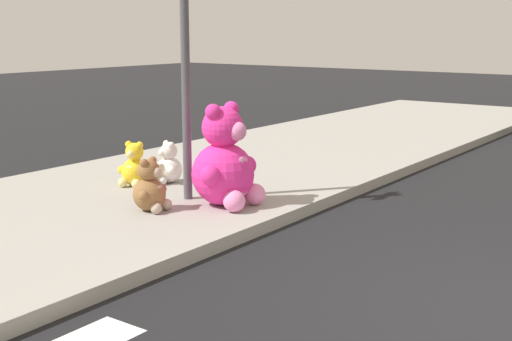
{
  "coord_description": "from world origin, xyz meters",
  "views": [
    {
      "loc": [
        -5.35,
        -1.28,
        2.27
      ],
      "look_at": [
        1.37,
        3.6,
        0.55
      ],
      "focal_mm": 48.18,
      "sensor_mm": 36.0,
      "label": 1
    }
  ],
  "objects_px": {
    "plush_pink_large": "(225,165)",
    "plush_brown": "(151,190)",
    "sign_pole": "(185,64)",
    "plush_white": "(168,166)",
    "plush_yellow": "(134,168)"
  },
  "relations": [
    {
      "from": "plush_white",
      "to": "plush_pink_large",
      "type": "bearing_deg",
      "value": -109.38
    },
    {
      "from": "plush_pink_large",
      "to": "plush_white",
      "type": "relative_size",
      "value": 2.13
    },
    {
      "from": "sign_pole",
      "to": "plush_white",
      "type": "bearing_deg",
      "value": 57.71
    },
    {
      "from": "sign_pole",
      "to": "plush_pink_large",
      "type": "distance_m",
      "value": 1.33
    },
    {
      "from": "plush_yellow",
      "to": "plush_white",
      "type": "xyz_separation_m",
      "value": [
        0.41,
        -0.24,
        -0.01
      ]
    },
    {
      "from": "plush_pink_large",
      "to": "plush_brown",
      "type": "distance_m",
      "value": 0.95
    },
    {
      "from": "plush_white",
      "to": "plush_brown",
      "type": "relative_size",
      "value": 0.92
    },
    {
      "from": "plush_pink_large",
      "to": "plush_brown",
      "type": "height_order",
      "value": "plush_pink_large"
    },
    {
      "from": "plush_pink_large",
      "to": "plush_white",
      "type": "bearing_deg",
      "value": 70.62
    },
    {
      "from": "plush_white",
      "to": "plush_brown",
      "type": "distance_m",
      "value": 1.51
    },
    {
      "from": "sign_pole",
      "to": "plush_brown",
      "type": "bearing_deg",
      "value": -177.1
    },
    {
      "from": "sign_pole",
      "to": "plush_brown",
      "type": "xyz_separation_m",
      "value": [
        -0.7,
        -0.04,
        -1.44
      ]
    },
    {
      "from": "sign_pole",
      "to": "plush_pink_large",
      "type": "xyz_separation_m",
      "value": [
        0.03,
        -0.59,
        -1.2
      ]
    },
    {
      "from": "sign_pole",
      "to": "plush_yellow",
      "type": "distance_m",
      "value": 1.81
    },
    {
      "from": "plush_yellow",
      "to": "plush_white",
      "type": "distance_m",
      "value": 0.48
    }
  ]
}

